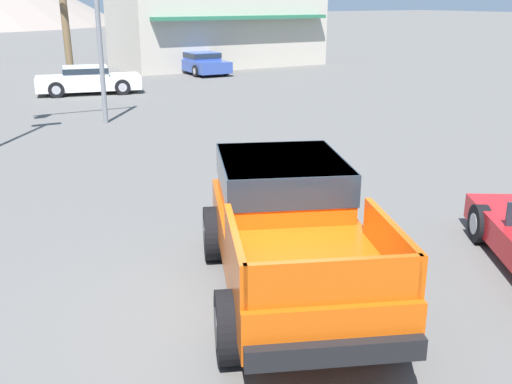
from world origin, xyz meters
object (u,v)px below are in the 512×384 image
Objects in this scene: parked_car_white at (88,80)px; traffic_light_crosswalk at (49,6)px; parked_car_blue at (201,62)px; orange_pickup_truck at (288,221)px.

parked_car_white is 7.97m from traffic_light_crosswalk.
parked_car_blue is at bearing -132.26° from traffic_light_crosswalk.
traffic_light_crosswalk is at bearing -131.64° from parked_car_blue.
traffic_light_crosswalk is (-2.69, -6.80, 3.16)m from parked_car_white.
parked_car_blue is at bearing 132.53° from parked_car_white.
parked_car_white is 8.53m from parked_car_blue.
orange_pickup_truck is 20.12m from parked_car_white.
parked_car_white is at bearing -149.26° from parked_car_blue.
traffic_light_crosswalk is (-0.33, 13.17, 2.76)m from orange_pickup_truck.
parked_car_blue is (9.74, 24.26, -0.40)m from orange_pickup_truck.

